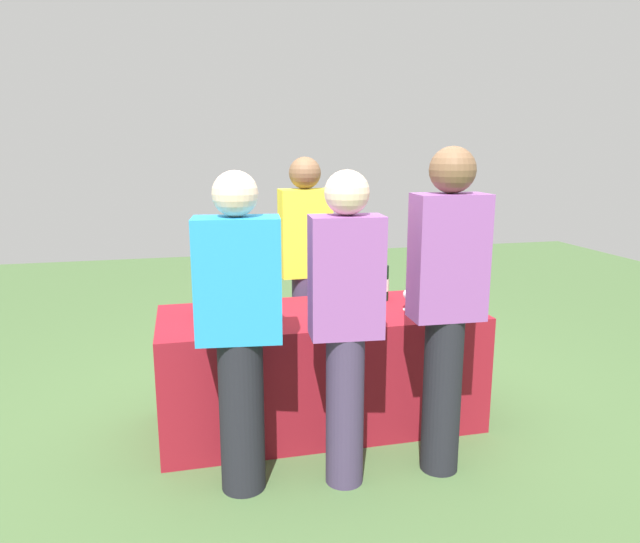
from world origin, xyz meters
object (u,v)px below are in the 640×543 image
wine_glass_0 (205,307)px  guest_0 (239,325)px  wine_bottle_2 (362,288)px  guest_1 (346,318)px  wine_glass_1 (275,304)px  wine_glass_3 (409,295)px  guest_2 (446,299)px  wine_bottle_3 (383,282)px  wine_bottle_0 (201,296)px  wine_glass_2 (343,304)px  wine_bottle_1 (337,287)px  server_pouring (305,262)px

wine_glass_0 → guest_0: (0.14, -0.53, 0.04)m
wine_bottle_2 → guest_1: 0.82m
wine_glass_1 → wine_glass_3: (0.83, 0.00, 0.00)m
guest_1 → guest_2: size_ratio=0.94×
wine_glass_0 → guest_0: 0.55m
guest_1 → wine_glass_0: bearing=142.2°
wine_bottle_3 → wine_glass_0: (-1.15, -0.24, -0.02)m
wine_bottle_0 → guest_0: 0.72m
wine_glass_2 → guest_2: guest_2 is taller
wine_bottle_1 → wine_bottle_3: (0.32, 0.04, 0.01)m
wine_bottle_0 → guest_0: guest_0 is taller
server_pouring → guest_0: bearing=62.7°
wine_bottle_1 → server_pouring: bearing=101.8°
wine_glass_0 → guest_2: bearing=-26.9°
wine_glass_1 → wine_glass_3: 0.83m
guest_1 → wine_glass_1: bearing=118.7°
wine_glass_0 → wine_glass_2: size_ratio=1.07×
wine_bottle_0 → wine_bottle_3: (1.17, 0.08, 0.00)m
wine_glass_0 → wine_glass_1: 0.39m
wine_bottle_1 → guest_1: bearing=-102.4°
server_pouring → guest_2: size_ratio=0.96×
wine_bottle_1 → wine_bottle_2: 0.16m
wine_glass_2 → server_pouring: (-0.05, 0.79, 0.10)m
wine_bottle_2 → wine_bottle_3: (0.17, 0.09, 0.01)m
wine_bottle_1 → wine_glass_3: size_ratio=2.40×
wine_bottle_0 → wine_bottle_2: bearing=-0.7°
wine_glass_0 → wine_glass_1: bearing=-2.2°
wine_bottle_0 → server_pouring: server_pouring is taller
server_pouring → guest_0: server_pouring is taller
wine_glass_0 → server_pouring: size_ratio=0.08×
guest_2 → wine_bottle_1: bearing=116.3°
wine_bottle_0 → wine_glass_3: wine_bottle_0 is taller
wine_bottle_1 → guest_1: size_ratio=0.20×
wine_bottle_2 → server_pouring: bearing=115.0°
server_pouring → guest_2: bearing=107.8°
wine_bottle_0 → wine_bottle_1: size_ratio=1.03×
wine_bottle_0 → wine_glass_1: wine_bottle_0 is taller
wine_glass_1 → guest_0: bearing=-116.1°
guest_1 → guest_2: (0.53, -0.00, 0.06)m
wine_bottle_3 → server_pouring: bearing=133.3°
server_pouring → guest_1: (-0.07, -1.29, -0.03)m
wine_bottle_0 → wine_glass_3: 1.25m
wine_bottle_3 → wine_glass_1: (-0.76, -0.26, -0.03)m
wine_glass_2 → server_pouring: bearing=93.7°
wine_bottle_3 → guest_1: 0.98m
wine_glass_0 → guest_0: size_ratio=0.09×
wine_bottle_0 → guest_1: (0.67, -0.77, 0.04)m
wine_glass_0 → wine_glass_1: wine_glass_0 is taller
wine_bottle_3 → wine_glass_1: size_ratio=2.61×
wine_glass_2 → server_pouring: size_ratio=0.08×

